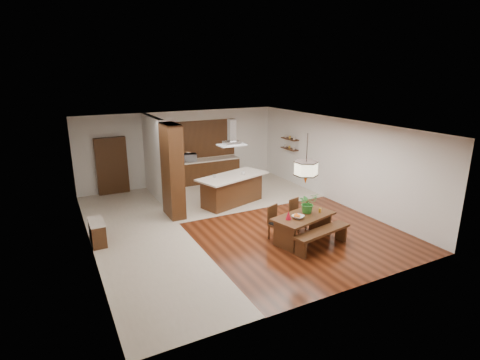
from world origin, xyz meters
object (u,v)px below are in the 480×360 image
dining_chair_right (298,215)px  fruit_bowl (298,217)px  foliage_plant (308,203)px  range_hood (232,132)px  island_cup (243,173)px  dining_table (303,222)px  kitchen_island (232,189)px  hallway_console (97,232)px  dining_bench (322,239)px  pendant_lantern (307,159)px  microwave (190,158)px  dining_chair_left (278,223)px

dining_chair_right → fruit_bowl: dining_chair_right is taller
dining_chair_right → foliage_plant: bearing=-114.4°
dining_chair_right → range_hood: 3.56m
range_hood → island_cup: range_hood is taller
foliage_plant → island_cup: bearing=94.4°
dining_table → island_cup: island_cup is taller
island_cup → kitchen_island: bearing=163.4°
hallway_console → island_cup: island_cup is taller
foliage_plant → fruit_bowl: bearing=-154.9°
dining_bench → pendant_lantern: bearing=104.3°
dining_chair_right → microwave: 5.85m
dining_table → range_hood: size_ratio=2.09×
dining_chair_left → dining_table: bearing=-57.5°
dining_bench → kitchen_island: size_ratio=0.66×
pendant_lantern → kitchen_island: bearing=96.6°
fruit_bowl → microwave: bearing=95.6°
dining_chair_right → island_cup: (-0.32, 2.74, 0.61)m
fruit_bowl → kitchen_island: size_ratio=0.11×
kitchen_island → island_cup: size_ratio=20.28×
dining_bench → fruit_bowl: bearing=128.2°
dining_table → microwave: (-0.87, 6.31, 0.57)m
hallway_console → kitchen_island: size_ratio=0.33×
dining_chair_right → foliage_plant: 0.74m
kitchen_island → island_cup: bearing=-34.2°
dining_table → foliage_plant: foliage_plant is taller
dining_bench → dining_chair_right: size_ratio=1.95×
dining_chair_left → fruit_bowl: bearing=-80.0°
fruit_bowl → range_hood: bearing=92.5°
fruit_bowl → dining_chair_right: bearing=53.0°
hallway_console → foliage_plant: bearing=-23.2°
dining_bench → dining_chair_left: dining_chair_left is taller
dining_bench → kitchen_island: (-0.55, 4.07, 0.27)m
dining_chair_right → microwave: bearing=85.8°
foliage_plant → fruit_bowl: size_ratio=1.85×
dining_bench → range_hood: range_hood is taller
dining_bench → island_cup: island_cup is taller
fruit_bowl → microwave: (-0.63, 6.40, 0.35)m
dining_table → foliage_plant: bearing=29.9°
pendant_lantern → kitchen_island: pendant_lantern is taller
hallway_console → fruit_bowl: bearing=-27.4°
hallway_console → dining_bench: (5.06, -2.92, -0.07)m
dining_chair_right → kitchen_island: (-0.69, 2.85, 0.07)m
island_cup → foliage_plant: bearing=-85.6°
hallway_console → range_hood: (4.51, 1.15, 2.15)m
dining_table → pendant_lantern: pendant_lantern is taller
pendant_lantern → island_cup: pendant_lantern is taller
dining_bench → kitchen_island: kitchen_island is taller
dining_table → dining_bench: dining_table is taller
pendant_lantern → island_cup: size_ratio=9.95×
dining_chair_left → range_hood: range_hood is taller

